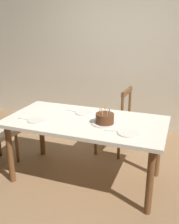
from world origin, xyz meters
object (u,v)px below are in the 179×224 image
Objects in this scene: dining_table at (85,127)px; plate_far_side at (85,113)px; chair_spindle_back at (114,122)px; birthday_cake at (105,119)px; plate_near_guest at (129,133)px; plate_near_celebrant at (38,120)px.

plate_far_side is at bearing 113.51° from dining_table.
chair_spindle_back is (0.22, 0.57, -0.30)m from plate_far_side.
birthday_cake is 0.29× the size of chair_spindle_back.
birthday_cake reaches higher than dining_table.
chair_spindle_back reaches higher than plate_near_guest.
chair_spindle_back reaches higher than plate_near_celebrant.
dining_table is 0.81m from chair_spindle_back.
birthday_cake is 1.27× the size of plate_near_celebrant.
birthday_cake reaches higher than plate_near_celebrant.
plate_near_guest is at bearing 0.00° from plate_near_celebrant.
plate_far_side is at bearing 45.62° from plate_near_celebrant.
chair_spindle_back is at bearing 68.94° from plate_far_side.
plate_near_guest is (0.63, -0.41, 0.00)m from plate_far_side.
plate_near_guest is at bearing -28.88° from birthday_cake.
birthday_cake reaches higher than plate_near_guest.
plate_near_celebrant is at bearing -134.38° from plate_far_side.
chair_spindle_back reaches higher than plate_far_side.
dining_table is at bearing -99.51° from chair_spindle_back.
chair_spindle_back is (0.13, 0.77, -0.21)m from dining_table.
plate_far_side is 1.00× the size of plate_near_guest.
plate_near_guest is 1.10m from chair_spindle_back.
dining_table is 0.24m from plate_far_side.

